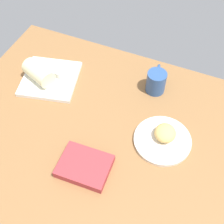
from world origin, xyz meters
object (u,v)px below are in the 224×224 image
Objects in this scene: square_plate at (50,79)px; coffee_mug at (156,81)px; scone_pastry at (165,133)px; sauce_cup at (62,73)px; round_plate at (162,140)px; breakfast_wrap at (39,73)px; book_stack at (85,166)px.

coffee_mug is (42.33, 12.52, 4.00)cm from square_plate.
scone_pastry reaches higher than sauce_cup.
sauce_cup reaches higher than round_plate.
scone_pastry is 56.60cm from breakfast_wrap.
round_plate is at bearing -97.65° from scone_pastry.
square_plate is at bearing 135.26° from book_stack.
square_plate is 1.76× the size of coffee_mug.
breakfast_wrap reaches higher than book_stack.
square_plate is 4.42× the size of sauce_cup.
scone_pastry is 53.75cm from square_plate.
breakfast_wrap reaches higher than round_plate.
sauce_cup reaches higher than book_stack.
sauce_cup is (-48.57, 13.59, 2.39)cm from round_plate.
book_stack is (31.62, -31.33, 0.74)cm from square_plate.
sauce_cup is at bearing 128.75° from book_stack.
scone_pastry is 30.69cm from book_stack.
round_plate is at bearing -65.93° from coffee_mug.
coffee_mug reaches higher than square_plate.
breakfast_wrap is (-3.29, -2.35, 4.39)cm from square_plate.
round_plate is 56.76cm from breakfast_wrap.
coffee_mug is at bearing -50.98° from breakfast_wrap.
coffee_mug is at bearing 115.78° from scone_pastry.
scone_pastry is 0.64× the size of coffee_mug.
scone_pastry is 24.25cm from coffee_mug.
breakfast_wrap is 47.99cm from coffee_mug.
sauce_cup is 9.34cm from breakfast_wrap.
sauce_cup is 39.44cm from coffee_mug.
square_plate is at bearing 170.03° from scone_pastry.
round_plate is 0.93× the size of square_plate.
square_plate is 1.70× the size of breakfast_wrap.
sauce_cup is at bearing 164.37° from round_plate.
round_plate is 1.63× the size of coffee_mug.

